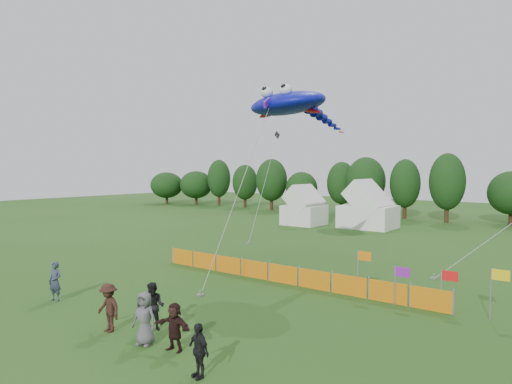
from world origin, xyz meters
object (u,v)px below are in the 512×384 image
Objects in this scene: spectator_e at (145,318)px; spectator_f at (174,327)px; spectator_a at (55,281)px; spectator_b at (153,306)px; stingray_kite at (291,105)px; spectator_c at (108,308)px; spectator_d at (199,350)px; tent_right at (368,210)px; barrier_fence at (283,274)px; tent_left at (304,209)px.

spectator_e reaches higher than spectator_f.
spectator_a reaches higher than spectator_b.
spectator_b is 14.87m from stingray_kite.
spectator_c is (5.59, -0.90, -0.00)m from spectator_a.
spectator_e is at bearing -178.40° from spectator_d.
spectator_e is (6.92, -35.21, -1.01)m from tent_right.
spectator_e reaches higher than spectator_c.
spectator_a is 7.81m from spectator_e.
spectator_f is at bearing -77.33° from barrier_fence.
barrier_fence is at bearing 124.26° from spectator_d.
spectator_a is 5.66m from spectator_c.
spectator_c is 3.44m from spectator_f.
spectator_d is at bearing -67.93° from stingray_kite.
spectator_d is at bearing -74.00° from tent_right.
tent_left is at bearing 129.32° from spectator_d.
spectator_e is at bearing -80.75° from stingray_kite.
tent_left is 2.16× the size of spectator_c.
spectator_d is (17.18, -34.15, -0.98)m from tent_left.
spectator_a is at bearing 153.95° from spectator_b.
spectator_c is at bearing 179.41° from spectator_f.
tent_left is at bearing 118.96° from barrier_fence.
spectator_b is at bearing 152.40° from spectator_f.
spectator_f is (-2.10, 0.93, 0.01)m from spectator_d.
tent_left reaches higher than barrier_fence.
spectator_b is 0.99× the size of spectator_c.
spectator_e is at bearing -78.88° from tent_right.
spectator_f is (15.08, -33.22, -0.98)m from tent_left.
spectator_b is (12.89, -32.33, -0.88)m from tent_left.
stingray_kite is at bearing 67.25° from spectator_b.
spectator_a is 9.04m from spectator_f.
spectator_f is at bearing -65.59° from tent_left.
tent_left is 2.17× the size of spectator_b.
stingray_kite is (0.09, 12.79, 9.22)m from spectator_c.
stingray_kite reaches higher than tent_left.
spectator_d is 0.99× the size of spectator_f.
spectator_e reaches higher than spectator_d.
stingray_kite reaches higher than spectator_c.
tent_left is 0.23× the size of barrier_fence.
tent_left is 33.19m from spectator_a.
barrier_fence is 10.65× the size of spectator_d.
spectator_c is 15.77m from stingray_kite.
spectator_a reaches higher than spectator_d.
tent_right is 3.27× the size of spectator_f.
spectator_f is at bearing -20.74° from spectator_a.
spectator_c is at bearing -82.32° from tent_right.
tent_left is at bearing 108.90° from spectator_f.
spectator_e reaches higher than spectator_b.
spectator_e is 0.14× the size of stingray_kite.
stingray_kite is at bearing 99.46° from spectator_f.
stingray_kite is (4.84, -22.44, 8.20)m from tent_right.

